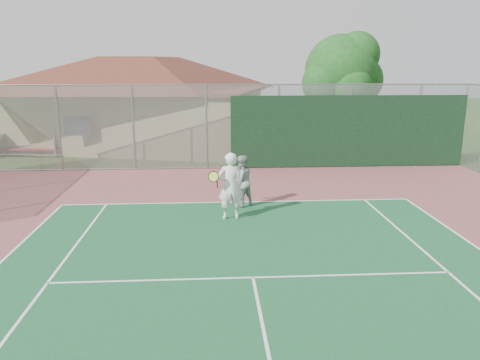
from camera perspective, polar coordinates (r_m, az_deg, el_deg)
name	(u,v)px	position (r m, az deg, el deg)	size (l,w,h in m)	color
back_fence	(281,129)	(19.74, 5.02, 6.21)	(20.08, 0.11, 3.53)	gray
clubhouse	(142,93)	(26.00, -11.84, 10.36)	(14.63, 11.47, 5.59)	tan
bleachers	(34,143)	(25.05, -23.82, 4.13)	(2.97, 1.93, 1.06)	#A02825
tree	(343,74)	(24.05, 12.44, 12.53)	(4.21, 3.99, 5.87)	#362513
player_white_front	(230,186)	(13.06, -1.23, -0.79)	(1.01, 0.69, 1.90)	white
player_grey_back	(241,182)	(14.25, 0.15, -0.21)	(0.98, 0.92, 1.59)	#999B9D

